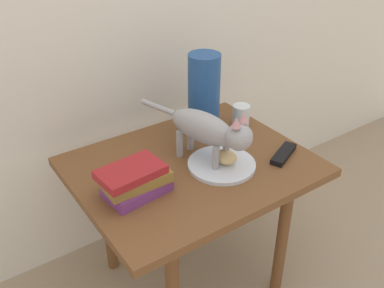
% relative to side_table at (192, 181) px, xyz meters
% --- Properties ---
extents(ground_plane, '(6.00, 6.00, 0.00)m').
position_rel_side_table_xyz_m(ground_plane, '(0.00, 0.00, -0.49)').
color(ground_plane, gray).
extents(side_table, '(0.81, 0.65, 0.57)m').
position_rel_side_table_xyz_m(side_table, '(0.00, 0.00, 0.00)').
color(side_table, brown).
rests_on(side_table, ground).
extents(plate, '(0.24, 0.24, 0.01)m').
position_rel_side_table_xyz_m(plate, '(0.07, -0.07, 0.08)').
color(plate, silver).
rests_on(plate, side_table).
extents(bread_roll, '(0.09, 0.10, 0.05)m').
position_rel_side_table_xyz_m(bread_roll, '(0.08, -0.08, 0.11)').
color(bread_roll, '#E0BC7A').
rests_on(bread_roll, plate).
extents(cat, '(0.17, 0.47, 0.23)m').
position_rel_side_table_xyz_m(cat, '(0.05, -0.03, 0.21)').
color(cat, '#99999E').
rests_on(cat, side_table).
extents(book_stack, '(0.23, 0.15, 0.10)m').
position_rel_side_table_xyz_m(book_stack, '(-0.24, -0.04, 0.13)').
color(book_stack, '#72337A').
rests_on(book_stack, side_table).
extents(green_vase, '(0.12, 0.12, 0.32)m').
position_rel_side_table_xyz_m(green_vase, '(0.17, 0.17, 0.23)').
color(green_vase, navy).
rests_on(green_vase, side_table).
extents(candle_jar, '(0.07, 0.07, 0.08)m').
position_rel_side_table_xyz_m(candle_jar, '(0.33, 0.12, 0.11)').
color(candle_jar, silver).
rests_on(candle_jar, side_table).
extents(tv_remote, '(0.15, 0.10, 0.02)m').
position_rel_side_table_xyz_m(tv_remote, '(0.30, -0.15, 0.08)').
color(tv_remote, black).
rests_on(tv_remote, side_table).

